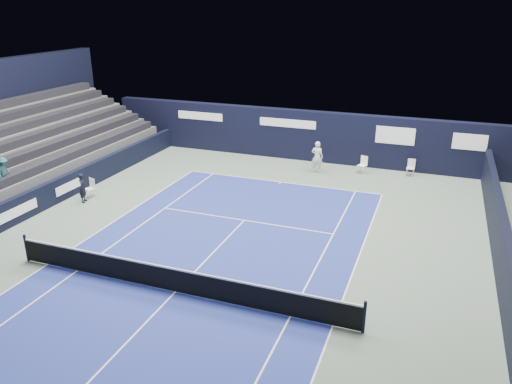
{
  "coord_description": "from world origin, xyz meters",
  "views": [
    {
      "loc": [
        7.75,
        -12.85,
        9.34
      ],
      "look_at": [
        0.42,
        6.81,
        1.3
      ],
      "focal_mm": 35.0,
      "sensor_mm": 36.0,
      "label": 1
    }
  ],
  "objects_px": {
    "folding_chair_back_a": "(363,163)",
    "folding_chair_back_b": "(411,166)",
    "tennis_player": "(317,157)",
    "line_judge_chair": "(91,186)",
    "tennis_net": "(174,279)"
  },
  "relations": [
    {
      "from": "folding_chair_back_b",
      "to": "tennis_player",
      "type": "relative_size",
      "value": 0.52
    },
    {
      "from": "folding_chair_back_b",
      "to": "line_judge_chair",
      "type": "bearing_deg",
      "value": -144.11
    },
    {
      "from": "folding_chair_back_b",
      "to": "tennis_player",
      "type": "xyz_separation_m",
      "value": [
        -5.18,
        -1.29,
        0.38
      ]
    },
    {
      "from": "line_judge_chair",
      "to": "folding_chair_back_a",
      "type": "bearing_deg",
      "value": 53.63
    },
    {
      "from": "folding_chair_back_b",
      "to": "tennis_player",
      "type": "distance_m",
      "value": 5.35
    },
    {
      "from": "folding_chair_back_a",
      "to": "tennis_net",
      "type": "height_order",
      "value": "tennis_net"
    },
    {
      "from": "folding_chair_back_b",
      "to": "tennis_net",
      "type": "relative_size",
      "value": 0.07
    },
    {
      "from": "folding_chair_back_a",
      "to": "folding_chair_back_b",
      "type": "relative_size",
      "value": 1.04
    },
    {
      "from": "folding_chair_back_a",
      "to": "line_judge_chair",
      "type": "height_order",
      "value": "folding_chair_back_a"
    },
    {
      "from": "line_judge_chair",
      "to": "tennis_net",
      "type": "distance_m",
      "value": 10.59
    },
    {
      "from": "folding_chair_back_b",
      "to": "line_judge_chair",
      "type": "height_order",
      "value": "line_judge_chair"
    },
    {
      "from": "tennis_net",
      "to": "tennis_player",
      "type": "relative_size",
      "value": 6.98
    },
    {
      "from": "folding_chair_back_a",
      "to": "folding_chair_back_b",
      "type": "bearing_deg",
      "value": 32.95
    },
    {
      "from": "folding_chair_back_b",
      "to": "tennis_net",
      "type": "xyz_separation_m",
      "value": [
        -6.59,
        -15.6,
        -0.04
      ]
    },
    {
      "from": "tennis_player",
      "to": "folding_chair_back_b",
      "type": "bearing_deg",
      "value": 14.02
    }
  ]
}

